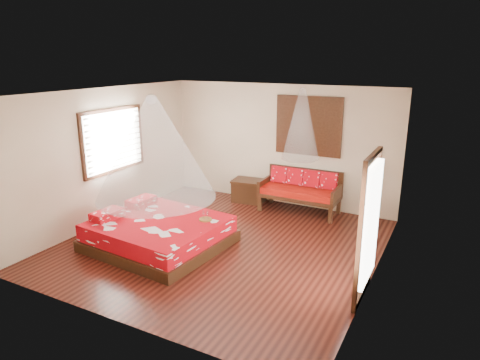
% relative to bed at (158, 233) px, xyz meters
% --- Properties ---
extents(room, '(5.54, 5.54, 2.84)m').
position_rel_bed_xyz_m(room, '(1.02, 0.58, 1.15)').
color(room, black).
rests_on(room, ground).
extents(bed, '(2.44, 2.24, 0.65)m').
position_rel_bed_xyz_m(bed, '(0.00, 0.00, 0.00)').
color(bed, black).
rests_on(bed, floor).
extents(daybed, '(1.76, 0.78, 0.94)m').
position_rel_bed_xyz_m(daybed, '(1.71, 2.96, 0.27)').
color(daybed, black).
rests_on(daybed, floor).
extents(storage_chest, '(0.84, 0.65, 0.54)m').
position_rel_bed_xyz_m(storage_chest, '(0.38, 3.03, 0.02)').
color(storage_chest, black).
rests_on(storage_chest, floor).
extents(shutter_panel, '(1.52, 0.06, 1.32)m').
position_rel_bed_xyz_m(shutter_panel, '(1.71, 3.30, 1.65)').
color(shutter_panel, black).
rests_on(shutter_panel, wall_back).
extents(window_left, '(0.10, 1.74, 1.34)m').
position_rel_bed_xyz_m(window_left, '(-1.68, 0.78, 1.45)').
color(window_left, black).
rests_on(window_left, wall_left).
extents(glazed_door, '(0.08, 1.02, 2.16)m').
position_rel_bed_xyz_m(glazed_door, '(3.74, -0.02, 0.82)').
color(glazed_door, black).
rests_on(glazed_door, floor).
extents(wine_tray, '(0.24, 0.24, 0.19)m').
position_rel_bed_xyz_m(wine_tray, '(0.78, 0.41, 0.30)').
color(wine_tray, brown).
rests_on(wine_tray, bed).
extents(mosquito_net_main, '(2.14, 2.14, 1.80)m').
position_rel_bed_xyz_m(mosquito_net_main, '(0.02, -0.00, 1.60)').
color(mosquito_net_main, white).
rests_on(mosquito_net_main, ceiling).
extents(mosquito_net_daybed, '(0.80, 0.80, 1.50)m').
position_rel_bed_xyz_m(mosquito_net_daybed, '(1.71, 2.83, 1.75)').
color(mosquito_net_daybed, white).
rests_on(mosquito_net_daybed, ceiling).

